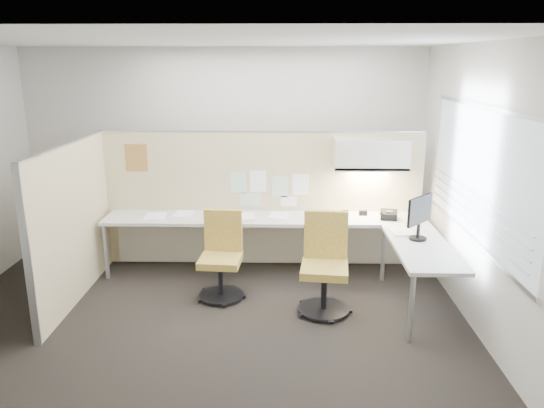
{
  "coord_description": "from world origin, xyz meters",
  "views": [
    {
      "loc": [
        0.83,
        -5.06,
        2.62
      ],
      "look_at": [
        0.7,
        0.8,
        1.03
      ],
      "focal_mm": 35.0,
      "sensor_mm": 36.0,
      "label": 1
    }
  ],
  "objects_px": {
    "monitor": "(419,215)",
    "phone": "(388,215)",
    "chair_right": "(325,267)",
    "chair_left": "(221,258)",
    "desk": "(291,231)"
  },
  "relations": [
    {
      "from": "desk",
      "to": "phone",
      "type": "distance_m",
      "value": 1.21
    },
    {
      "from": "chair_right",
      "to": "chair_left",
      "type": "bearing_deg",
      "value": 170.05
    },
    {
      "from": "chair_left",
      "to": "desk",
      "type": "bearing_deg",
      "value": 39.88
    },
    {
      "from": "desk",
      "to": "chair_left",
      "type": "distance_m",
      "value": 0.99
    },
    {
      "from": "chair_right",
      "to": "phone",
      "type": "xyz_separation_m",
      "value": [
        0.85,
        0.99,
        0.29
      ]
    },
    {
      "from": "phone",
      "to": "monitor",
      "type": "bearing_deg",
      "value": -66.09
    },
    {
      "from": "desk",
      "to": "phone",
      "type": "height_order",
      "value": "phone"
    },
    {
      "from": "desk",
      "to": "phone",
      "type": "xyz_separation_m",
      "value": [
        1.19,
        0.09,
        0.18
      ]
    },
    {
      "from": "desk",
      "to": "monitor",
      "type": "distance_m",
      "value": 1.58
    },
    {
      "from": "chair_right",
      "to": "monitor",
      "type": "height_order",
      "value": "monitor"
    },
    {
      "from": "desk",
      "to": "chair_right",
      "type": "xyz_separation_m",
      "value": [
        0.34,
        -0.9,
        -0.11
      ]
    },
    {
      "from": "desk",
      "to": "chair_left",
      "type": "relative_size",
      "value": 4.12
    },
    {
      "from": "monitor",
      "to": "phone",
      "type": "relative_size",
      "value": 2.01
    },
    {
      "from": "desk",
      "to": "chair_right",
      "type": "distance_m",
      "value": 0.97
    },
    {
      "from": "monitor",
      "to": "phone",
      "type": "xyz_separation_m",
      "value": [
        -0.17,
        0.77,
        -0.23
      ]
    }
  ]
}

